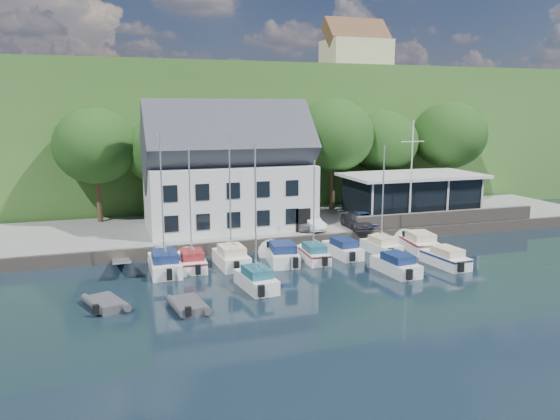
# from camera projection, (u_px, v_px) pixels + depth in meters

# --- Properties ---
(ground) EXTENTS (180.00, 180.00, 0.00)m
(ground) POSITION_uv_depth(u_px,v_px,m) (392.00, 286.00, 35.22)
(ground) COLOR black
(ground) RESTS_ON ground
(quay) EXTENTS (60.00, 13.00, 1.00)m
(quay) POSITION_uv_depth(u_px,v_px,m) (299.00, 225.00, 51.50)
(quay) COLOR gray
(quay) RESTS_ON ground
(quay_face) EXTENTS (60.00, 0.30, 1.00)m
(quay_face) POSITION_uv_depth(u_px,v_px,m) (326.00, 240.00, 45.42)
(quay_face) COLOR #60574D
(quay_face) RESTS_ON ground
(hillside) EXTENTS (160.00, 75.00, 16.00)m
(hillside) POSITION_uv_depth(u_px,v_px,m) (209.00, 129.00, 91.75)
(hillside) COLOR #315720
(hillside) RESTS_ON ground
(field_patch) EXTENTS (50.00, 30.00, 0.30)m
(field_patch) POSITION_uv_depth(u_px,v_px,m) (243.00, 82.00, 100.17)
(field_patch) COLOR #606834
(field_patch) RESTS_ON hillside
(farmhouse) EXTENTS (10.40, 7.00, 8.20)m
(farmhouse) POSITION_uv_depth(u_px,v_px,m) (356.00, 53.00, 86.87)
(farmhouse) COLOR beige
(farmhouse) RESTS_ON hillside
(harbor_building) EXTENTS (14.40, 8.20, 8.70)m
(harbor_building) POSITION_uv_depth(u_px,v_px,m) (228.00, 178.00, 47.55)
(harbor_building) COLOR silver
(harbor_building) RESTS_ON quay
(club_pavilion) EXTENTS (13.20, 7.20, 4.10)m
(club_pavilion) POSITION_uv_depth(u_px,v_px,m) (411.00, 195.00, 52.96)
(club_pavilion) COLOR black
(club_pavilion) RESTS_ON quay
(seawall) EXTENTS (18.00, 0.50, 1.20)m
(seawall) POSITION_uv_depth(u_px,v_px,m) (447.00, 218.00, 49.23)
(seawall) COLOR #60574D
(seawall) RESTS_ON quay
(gangway) EXTENTS (1.20, 6.00, 1.40)m
(gangway) POSITION_uv_depth(u_px,v_px,m) (122.00, 270.00, 38.63)
(gangway) COLOR silver
(gangway) RESTS_ON ground
(car_silver) EXTENTS (1.53, 3.46, 1.16)m
(car_silver) POSITION_uv_depth(u_px,v_px,m) (301.00, 223.00, 47.12)
(car_silver) COLOR #A2A2A6
(car_silver) RESTS_ON quay
(car_white) EXTENTS (1.65, 3.87, 1.24)m
(car_white) POSITION_uv_depth(u_px,v_px,m) (311.00, 223.00, 46.96)
(car_white) COLOR silver
(car_white) RESTS_ON quay
(car_dgrey) EXTENTS (1.83, 4.23, 1.21)m
(car_dgrey) POSITION_uv_depth(u_px,v_px,m) (356.00, 221.00, 47.58)
(car_dgrey) COLOR #28282D
(car_dgrey) RESTS_ON quay
(car_blue) EXTENTS (2.01, 3.94, 1.29)m
(car_blue) POSITION_uv_depth(u_px,v_px,m) (363.00, 219.00, 48.56)
(car_blue) COLOR #2E4C8E
(car_blue) RESTS_ON quay
(flagpole) EXTENTS (2.24, 0.20, 9.31)m
(flagpole) POSITION_uv_depth(u_px,v_px,m) (411.00, 173.00, 48.13)
(flagpole) COLOR silver
(flagpole) RESTS_ON quay
(tree_0) EXTENTS (7.62, 7.62, 10.41)m
(tree_0) POSITION_uv_depth(u_px,v_px,m) (97.00, 165.00, 49.43)
(tree_0) COLOR #163510
(tree_0) RESTS_ON quay
(tree_1) EXTENTS (6.96, 6.96, 9.52)m
(tree_1) POSITION_uv_depth(u_px,v_px,m) (163.00, 168.00, 51.13)
(tree_1) COLOR #163510
(tree_1) RESTS_ON quay
(tree_2) EXTENTS (7.14, 7.14, 9.76)m
(tree_2) POSITION_uv_depth(u_px,v_px,m) (255.00, 164.00, 53.64)
(tree_2) COLOR #163510
(tree_2) RESTS_ON quay
(tree_3) EXTENTS (8.31, 8.31, 11.35)m
(tree_3) POSITION_uv_depth(u_px,v_px,m) (333.00, 154.00, 55.66)
(tree_3) COLOR #163510
(tree_3) RESTS_ON quay
(tree_4) EXTENTS (7.42, 7.42, 10.14)m
(tree_4) POSITION_uv_depth(u_px,v_px,m) (383.00, 158.00, 58.79)
(tree_4) COLOR #163510
(tree_4) RESTS_ON quay
(tree_5) EXTENTS (8.09, 8.09, 11.05)m
(tree_5) POSITION_uv_depth(u_px,v_px,m) (448.00, 152.00, 60.22)
(tree_5) COLOR #163510
(tree_5) RESTS_ON quay
(boat_r1_0) EXTENTS (2.25, 6.61, 9.43)m
(boat_r1_0) POSITION_uv_depth(u_px,v_px,m) (162.00, 206.00, 37.30)
(boat_r1_0) COLOR silver
(boat_r1_0) RESTS_ON ground
(boat_r1_1) EXTENTS (2.12, 5.60, 8.41)m
(boat_r1_1) POSITION_uv_depth(u_px,v_px,m) (190.00, 211.00, 38.26)
(boat_r1_1) COLOR silver
(boat_r1_1) RESTS_ON ground
(boat_r1_2) EXTENTS (2.41, 5.79, 9.54)m
(boat_r1_2) POSITION_uv_depth(u_px,v_px,m) (230.00, 201.00, 38.81)
(boat_r1_2) COLOR silver
(boat_r1_2) RESTS_ON ground
(boat_r1_3) EXTENTS (2.94, 6.08, 1.56)m
(boat_r1_3) POSITION_uv_depth(u_px,v_px,m) (282.00, 252.00, 40.40)
(boat_r1_3) COLOR silver
(boat_r1_3) RESTS_ON ground
(boat_r1_4) EXTENTS (1.86, 5.46, 8.32)m
(boat_r1_4) POSITION_uv_depth(u_px,v_px,m) (314.00, 206.00, 40.25)
(boat_r1_4) COLOR silver
(boat_r1_4) RESTS_ON ground
(boat_r1_5) EXTENTS (2.27, 5.77, 1.42)m
(boat_r1_5) POSITION_uv_depth(u_px,v_px,m) (343.00, 247.00, 42.24)
(boat_r1_5) COLOR silver
(boat_r1_5) RESTS_ON ground
(boat_r1_6) EXTENTS (2.50, 5.25, 8.34)m
(boat_r1_6) POSITION_uv_depth(u_px,v_px,m) (383.00, 201.00, 42.66)
(boat_r1_6) COLOR silver
(boat_r1_6) RESTS_ON ground
(boat_r1_7) EXTENTS (2.95, 6.30, 1.53)m
(boat_r1_7) POSITION_uv_depth(u_px,v_px,m) (419.00, 241.00, 43.97)
(boat_r1_7) COLOR silver
(boat_r1_7) RESTS_ON ground
(boat_r2_1) EXTENTS (2.48, 5.65, 8.93)m
(boat_r2_1) POSITION_uv_depth(u_px,v_px,m) (256.00, 220.00, 33.85)
(boat_r2_1) COLOR silver
(boat_r2_1) RESTS_ON ground
(boat_r2_3) EXTENTS (2.46, 5.84, 1.44)m
(boat_r2_3) POSITION_uv_depth(u_px,v_px,m) (396.00, 263.00, 37.88)
(boat_r2_3) COLOR silver
(boat_r2_3) RESTS_ON ground
(boat_r2_4) EXTENTS (2.41, 5.74, 1.43)m
(boat_r2_4) POSITION_uv_depth(u_px,v_px,m) (445.00, 256.00, 39.56)
(boat_r2_4) COLOR silver
(boat_r2_4) RESTS_ON ground
(dinghy_0) EXTENTS (2.84, 3.57, 0.73)m
(dinghy_0) POSITION_uv_depth(u_px,v_px,m) (106.00, 302.00, 31.24)
(dinghy_0) COLOR #3A3A3F
(dinghy_0) RESTS_ON ground
(dinghy_1) EXTENTS (2.32, 3.36, 0.73)m
(dinghy_1) POSITION_uv_depth(u_px,v_px,m) (188.00, 304.00, 30.91)
(dinghy_1) COLOR #3A3A3F
(dinghy_1) RESTS_ON ground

